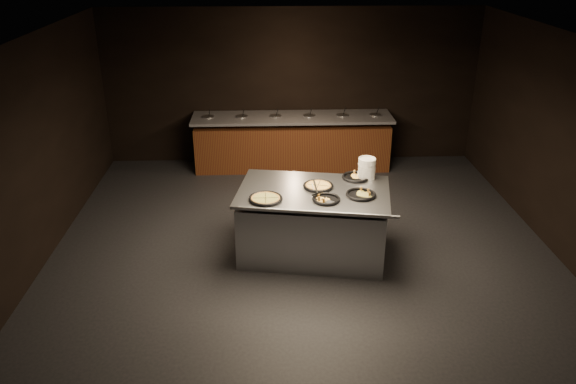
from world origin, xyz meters
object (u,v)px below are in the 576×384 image
(plate_stack, at_px, (367,168))
(serving_counter, at_px, (313,224))
(pan_veggie_whole, at_px, (266,199))
(pan_cheese_whole, at_px, (318,186))

(plate_stack, bearing_deg, serving_counter, -152.79)
(serving_counter, relative_size, pan_veggie_whole, 4.98)
(pan_cheese_whole, bearing_deg, serving_counter, -123.87)
(serving_counter, height_order, plate_stack, plate_stack)
(pan_cheese_whole, bearing_deg, plate_stack, 22.64)
(pan_veggie_whole, bearing_deg, serving_counter, 22.96)
(serving_counter, distance_m, pan_veggie_whole, 0.87)
(serving_counter, xyz_separation_m, pan_veggie_whole, (-0.64, -0.27, 0.52))
(plate_stack, relative_size, pan_veggie_whole, 0.66)
(pan_veggie_whole, bearing_deg, pan_cheese_whole, 27.82)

